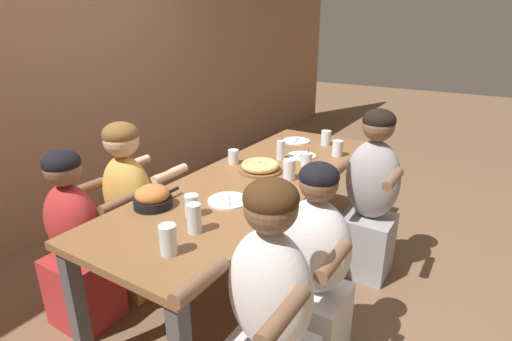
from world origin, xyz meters
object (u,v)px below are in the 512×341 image
object	(u,v)px
diner_near_left	(269,324)
diner_far_midleft	(131,214)
empty_plate_b	(297,141)
drinking_glass_f	(281,150)
drinking_glass_h	(194,220)
pizza_board_main	(260,167)
diner_near_midleft	(313,278)
empty_plate_a	(302,156)
drinking_glass_e	(168,242)
skillet_bowl	(153,197)
drinking_glass_g	(289,171)
drinking_glass_b	(233,158)
drinking_glass_c	(337,149)
diner_near_midright	(370,202)
drinking_glass_d	(193,207)
diner_far_left	(78,248)
empty_plate_c	(228,200)
cocktail_glass_blue	(307,160)
drinking_glass_a	(326,139)

from	to	relation	value
diner_near_left	diner_far_midleft	size ratio (longest dim) A/B	1.03
empty_plate_b	drinking_glass_f	distance (m)	0.48
empty_plate_b	drinking_glass_h	bearing A→B (deg)	-170.67
pizza_board_main	diner_near_midleft	distance (m)	0.92
empty_plate_a	pizza_board_main	bearing A→B (deg)	166.86
drinking_glass_e	diner_near_midleft	bearing A→B (deg)	-44.29
pizza_board_main	drinking_glass_e	world-z (taller)	drinking_glass_e
skillet_bowl	drinking_glass_g	size ratio (longest dim) A/B	2.31
empty_plate_b	drinking_glass_b	bearing A→B (deg)	169.67
drinking_glass_f	diner_near_midleft	distance (m)	1.14
drinking_glass_b	drinking_glass_c	world-z (taller)	drinking_glass_c
drinking_glass_b	diner_far_midleft	bearing A→B (deg)	152.23
drinking_glass_b	diner_far_midleft	xyz separation A→B (m)	(-0.66, 0.35, -0.25)
empty_plate_a	diner_near_midright	distance (m)	0.60
skillet_bowl	drinking_glass_b	size ratio (longest dim) A/B	2.97
drinking_glass_e	diner_near_midleft	world-z (taller)	diner_near_midleft
diner_near_midright	diner_near_left	bearing A→B (deg)	90.00
drinking_glass_c	diner_near_midright	xyz separation A→B (m)	(-0.25, -0.35, -0.24)
diner_near_midright	drinking_glass_d	bearing A→B (deg)	60.15
empty_plate_a	diner_far_left	world-z (taller)	diner_far_left
empty_plate_b	drinking_glass_h	size ratio (longest dim) A/B	1.53
drinking_glass_f	diner_near_midleft	size ratio (longest dim) A/B	0.13
skillet_bowl	empty_plate_c	world-z (taller)	skillet_bowl
drinking_glass_c	drinking_glass_e	distance (m)	1.66
drinking_glass_c	diner_far_midleft	distance (m)	1.53
drinking_glass_g	cocktail_glass_blue	bearing A→B (deg)	2.46
skillet_bowl	drinking_glass_h	distance (m)	0.38
empty_plate_c	cocktail_glass_blue	distance (m)	0.77
drinking_glass_d	empty_plate_a	bearing A→B (deg)	-2.91
drinking_glass_c	pizza_board_main	bearing A→B (deg)	151.96
cocktail_glass_blue	drinking_glass_e	size ratio (longest dim) A/B	0.84
drinking_glass_f	drinking_glass_h	world-z (taller)	drinking_glass_h
drinking_glass_a	drinking_glass_f	world-z (taller)	drinking_glass_f
drinking_glass_f	diner_near_midleft	world-z (taller)	diner_near_midleft
skillet_bowl	diner_far_midleft	world-z (taller)	diner_far_midleft
drinking_glass_e	diner_far_left	bearing A→B (deg)	86.13
skillet_bowl	empty_plate_c	bearing A→B (deg)	-48.91
diner_near_midright	drinking_glass_b	bearing A→B (deg)	18.84
diner_near_midright	drinking_glass_a	bearing A→B (deg)	-41.25
cocktail_glass_blue	drinking_glass_g	distance (m)	0.28
empty_plate_b	diner_near_midright	bearing A→B (deg)	-118.66
drinking_glass_a	drinking_glass_b	distance (m)	0.86
skillet_bowl	empty_plate_c	xyz separation A→B (m)	(0.27, -0.31, -0.05)
drinking_glass_b	drinking_glass_g	world-z (taller)	drinking_glass_g
drinking_glass_c	drinking_glass_d	distance (m)	1.35
pizza_board_main	drinking_glass_h	bearing A→B (deg)	-169.58
drinking_glass_a	drinking_glass_f	xyz separation A→B (m)	(-0.51, 0.14, 0.02)
drinking_glass_h	drinking_glass_g	bearing A→B (deg)	-4.67
drinking_glass_f	empty_plate_a	bearing A→B (deg)	-37.21
empty_plate_a	cocktail_glass_blue	xyz separation A→B (m)	(-0.17, -0.11, 0.04)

